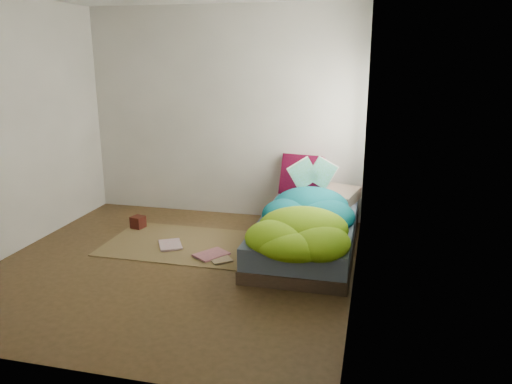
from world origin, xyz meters
TOP-DOWN VIEW (x-y plane):
  - ground at (0.00, 0.00)m, footprint 3.50×3.50m
  - room_walls at (0.01, 0.01)m, footprint 3.54×3.54m
  - bed at (1.22, 0.72)m, footprint 1.00×2.00m
  - duvet at (1.22, 0.50)m, footprint 0.96×1.84m
  - rug at (-0.15, 0.55)m, footprint 1.60×1.10m
  - pillow_floral at (1.39, 1.51)m, footprint 0.71×0.56m
  - pillow_magenta at (1.02, 1.62)m, footprint 0.52×0.23m
  - open_book at (1.21, 1.23)m, footprint 0.47×0.27m
  - wooden_box at (-0.83, 0.91)m, footprint 0.17×0.17m
  - floor_book_a at (-0.32, 0.39)m, footprint 0.36×0.39m
  - floor_book_b at (0.20, 0.34)m, footprint 0.39×0.41m
  - floor_book_c at (0.32, 0.16)m, footprint 0.33×0.35m

SIDE VIEW (x-z plane):
  - ground at x=0.00m, z-range 0.00..0.00m
  - rug at x=-0.15m, z-range 0.00..0.01m
  - floor_book_c at x=0.32m, z-range 0.01..0.03m
  - floor_book_a at x=-0.32m, z-range 0.01..0.04m
  - floor_book_b at x=0.20m, z-range 0.01..0.04m
  - wooden_box at x=-0.83m, z-range 0.01..0.15m
  - bed at x=1.22m, z-range 0.00..0.34m
  - pillow_floral at x=1.39m, z-range 0.34..0.48m
  - duvet at x=1.22m, z-range 0.34..0.68m
  - pillow_magenta at x=1.02m, z-range 0.34..0.84m
  - open_book at x=1.21m, z-range 0.68..0.96m
  - room_walls at x=0.01m, z-range 0.32..2.94m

